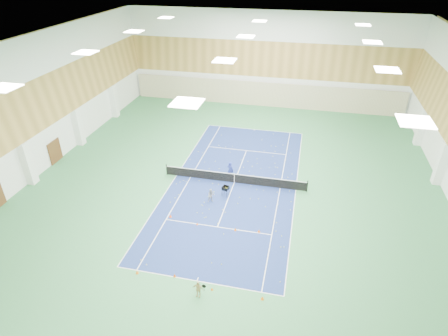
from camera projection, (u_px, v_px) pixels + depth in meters
The scene contains 21 objects.
ground at pixel (234, 183), 33.67m from camera, with size 40.00×40.00×0.00m, color #337746.
room_shell at pixel (235, 121), 30.65m from camera, with size 36.00×40.00×12.00m, color white, non-canonical shape.
wood_cladding at pixel (236, 98), 29.64m from camera, with size 36.00×40.00×8.00m, color #B28842, non-canonical shape.
ceiling_light_grid at pixel (237, 47), 27.66m from camera, with size 21.40×25.40×0.06m, color white, non-canonical shape.
court_surface at pixel (234, 183), 33.67m from camera, with size 10.97×23.77×0.01m, color navy.
tennis_balls_scatter at pixel (234, 182), 33.65m from camera, with size 10.57×22.77×0.07m, color yellow, non-canonical shape.
tennis_net at pixel (234, 178), 33.39m from camera, with size 12.80×0.10×1.10m, color black, non-canonical shape.
back_curtain at pixel (264, 94), 49.49m from camera, with size 35.40×0.16×3.20m, color #C6B793.
door_left_b at pixel (55, 151), 36.55m from camera, with size 0.08×1.80×2.20m, color #593319.
coach at pixel (230, 170), 33.83m from camera, with size 0.64×0.42×1.76m, color navy.
child_court at pixel (211, 195), 30.84m from camera, with size 0.59×0.46×1.22m, color gray.
child_apron at pixel (198, 289), 22.37m from camera, with size 0.68×0.28×1.16m, color tan.
ball_cart at pixel (226, 191), 31.67m from camera, with size 0.54×0.54×0.93m, color black, non-canonical shape.
cone_svc_a at pixel (170, 216), 29.27m from camera, with size 0.23×0.23×0.25m, color #FF470D.
cone_svc_b at pixel (197, 224), 28.47m from camera, with size 0.18×0.18×0.20m, color #FF520D.
cone_svc_c at pixel (235, 229), 27.87m from camera, with size 0.21×0.21×0.23m, color orange.
cone_svc_d at pixel (259, 231), 27.71m from camera, with size 0.22×0.22×0.24m, color #F1570C.
cone_base_a at pixel (137, 272), 24.17m from camera, with size 0.22×0.22×0.24m, color #E3600B.
cone_base_b at pixel (175, 275), 23.94m from camera, with size 0.20×0.20×0.22m, color #E2530B.
cone_base_c at pixel (212, 289), 23.00m from camera, with size 0.17×0.17×0.19m, color orange.
cone_base_d at pixel (262, 298), 22.37m from camera, with size 0.22×0.22×0.24m, color orange.
Camera 1 is at (5.41, -27.91, 18.11)m, focal length 30.00 mm.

